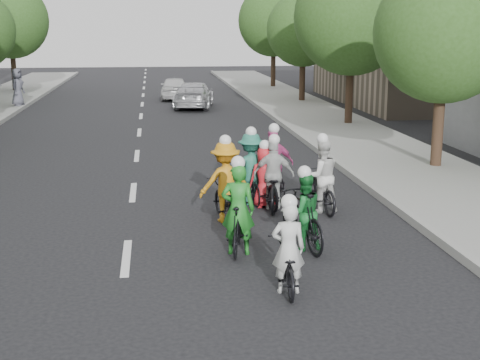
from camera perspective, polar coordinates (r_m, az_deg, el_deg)
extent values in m
plane|color=black|center=(12.51, -9.67, -6.56)|extent=(120.00, 120.00, 0.00)
cube|color=gray|center=(23.39, 11.21, 2.70)|extent=(4.00, 80.00, 0.15)
cube|color=#999993|center=(22.84, 6.57, 2.66)|extent=(0.18, 80.00, 0.18)
cube|color=gray|center=(38.98, 16.24, 12.26)|extent=(10.00, 14.00, 8.00)
cylinder|color=black|center=(45.73, -18.72, 8.66)|extent=(0.32, 0.32, 2.48)
sphere|color=#2C511B|center=(45.64, -19.03, 12.76)|extent=(4.80, 4.80, 4.80)
cylinder|color=black|center=(20.38, 16.51, 3.95)|extent=(0.32, 0.32, 2.27)
sphere|color=#2C511B|center=(20.16, 17.04, 11.94)|extent=(4.00, 4.00, 4.00)
cylinder|color=black|center=(28.75, 9.29, 7.01)|extent=(0.32, 0.32, 2.48)
sphere|color=#2C511B|center=(28.61, 9.53, 13.56)|extent=(4.80, 4.80, 4.80)
cylinder|color=black|center=(37.44, 5.32, 8.31)|extent=(0.32, 0.32, 2.27)
sphere|color=#2C511B|center=(37.32, 5.42, 12.66)|extent=(4.00, 4.00, 4.00)
cylinder|color=black|center=(46.23, 2.85, 9.36)|extent=(0.32, 0.32, 2.48)
sphere|color=#2C511B|center=(46.14, 2.89, 13.43)|extent=(4.80, 4.80, 4.80)
imported|color=black|center=(10.80, 4.01, -7.34)|extent=(0.65, 1.56, 0.80)
imported|color=silver|center=(10.60, 4.14, -5.84)|extent=(0.56, 0.39, 1.46)
sphere|color=silver|center=(10.38, 4.21, -1.91)|extent=(0.26, 0.26, 0.26)
imported|color=black|center=(12.78, 5.34, -3.33)|extent=(0.89, 1.96, 1.13)
imported|color=#17682A|center=(12.64, 5.45, -2.71)|extent=(0.81, 0.69, 1.48)
sphere|color=silver|center=(12.46, 5.53, 0.65)|extent=(0.26, 0.26, 0.26)
imported|color=black|center=(14.57, -1.29, -1.76)|extent=(0.86, 1.75, 0.88)
imported|color=#C78016|center=(14.37, -1.25, -0.17)|extent=(1.23, 0.83, 1.76)
sphere|color=silver|center=(14.19, -1.27, 3.36)|extent=(0.26, 0.26, 0.26)
imported|color=black|center=(16.43, 2.81, 0.19)|extent=(0.77, 1.77, 1.03)
imported|color=#D84C95|center=(16.26, 2.89, 1.32)|extent=(1.07, 0.59, 1.73)
sphere|color=silver|center=(16.11, 2.92, 4.41)|extent=(0.26, 0.26, 0.26)
imported|color=black|center=(15.72, 2.04, -0.39)|extent=(0.96, 2.03, 1.03)
imported|color=red|center=(15.58, 2.10, 0.27)|extent=(0.76, 0.56, 1.44)
sphere|color=silver|center=(15.43, 2.13, 2.96)|extent=(0.26, 0.26, 0.26)
imported|color=black|center=(12.51, -0.22, -4.09)|extent=(0.75, 1.63, 0.94)
imported|color=#217A24|center=(12.31, -0.17, -2.52)|extent=(0.69, 0.53, 1.71)
sphere|color=silver|center=(12.11, -0.17, 1.48)|extent=(0.26, 0.26, 0.26)
imported|color=black|center=(15.44, 6.84, -0.87)|extent=(0.83, 1.87, 0.95)
imported|color=silver|center=(15.26, 6.97, 0.35)|extent=(0.87, 0.72, 1.67)
sphere|color=silver|center=(15.10, 7.06, 3.50)|extent=(0.26, 0.26, 0.26)
imported|color=black|center=(16.00, 0.88, -0.38)|extent=(0.66, 1.54, 0.90)
imported|color=#256F5B|center=(15.81, 0.94, 0.97)|extent=(1.20, 0.81, 1.71)
sphere|color=silver|center=(15.66, 0.95, 4.11)|extent=(0.26, 0.26, 0.26)
imported|color=black|center=(15.58, 2.83, -0.56)|extent=(1.05, 2.01, 1.01)
imported|color=silver|center=(15.41, 2.91, 0.44)|extent=(1.00, 0.58, 1.61)
sphere|color=silver|center=(15.26, 2.95, 3.47)|extent=(0.26, 0.26, 0.26)
imported|color=silver|center=(35.06, -3.96, 7.25)|extent=(2.56, 4.82, 1.33)
imported|color=silver|center=(39.33, -5.61, 7.83)|extent=(1.72, 3.94, 1.32)
imported|color=#50515E|center=(36.45, -18.46, 7.53)|extent=(0.86, 1.07, 1.91)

